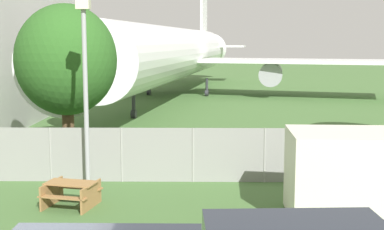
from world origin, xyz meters
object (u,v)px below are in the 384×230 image
at_px(airplane, 174,54).
at_px(tree_left_of_cabin, 66,60).
at_px(portable_cabin, 367,175).
at_px(picnic_bench_open_grass, 71,192).

xyz_separation_m(airplane, tree_left_of_cabin, (-3.34, -25.16, 0.34)).
bearing_deg(airplane, portable_cabin, 20.83).
xyz_separation_m(portable_cabin, tree_left_of_cabin, (-10.33, 7.60, 2.96)).
height_order(airplane, tree_left_of_cabin, airplane).
xyz_separation_m(picnic_bench_open_grass, tree_left_of_cabin, (-1.69, 6.71, 3.73)).
bearing_deg(portable_cabin, airplane, 104.33).
xyz_separation_m(portable_cabin, picnic_bench_open_grass, (-8.64, 0.89, -0.77)).
distance_m(airplane, portable_cabin, 33.61).
xyz_separation_m(airplane, portable_cabin, (6.99, -32.77, -2.62)).
height_order(portable_cabin, tree_left_of_cabin, tree_left_of_cabin).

